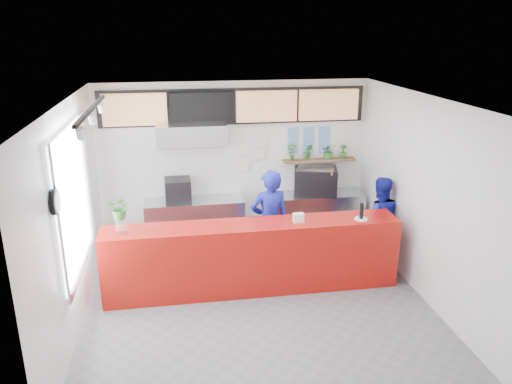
# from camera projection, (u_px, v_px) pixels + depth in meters

# --- Properties ---
(floor) EXTENTS (5.00, 5.00, 0.00)m
(floor) POSITION_uv_depth(u_px,v_px,m) (257.00, 302.00, 7.46)
(floor) COLOR slate
(floor) RESTS_ON ground
(ceiling) EXTENTS (5.00, 5.00, 0.00)m
(ceiling) POSITION_uv_depth(u_px,v_px,m) (257.00, 100.00, 6.51)
(ceiling) COLOR silver
(wall_back) EXTENTS (5.00, 0.00, 5.00)m
(wall_back) POSITION_uv_depth(u_px,v_px,m) (235.00, 162.00, 9.33)
(wall_back) COLOR white
(wall_back) RESTS_ON ground
(wall_left) EXTENTS (0.00, 5.00, 5.00)m
(wall_left) POSITION_uv_depth(u_px,v_px,m) (71.00, 219.00, 6.60)
(wall_left) COLOR white
(wall_left) RESTS_ON ground
(wall_right) EXTENTS (0.00, 5.00, 5.00)m
(wall_right) POSITION_uv_depth(u_px,v_px,m) (424.00, 198.00, 7.38)
(wall_right) COLOR white
(wall_right) RESTS_ON ground
(service_counter) EXTENTS (4.50, 0.60, 1.10)m
(service_counter) POSITION_uv_depth(u_px,v_px,m) (253.00, 257.00, 7.66)
(service_counter) COLOR #A3120B
(service_counter) RESTS_ON ground
(cream_band) EXTENTS (5.00, 0.02, 0.80)m
(cream_band) POSITION_uv_depth(u_px,v_px,m) (234.00, 103.00, 8.97)
(cream_band) COLOR beige
(cream_band) RESTS_ON wall_back
(prep_bench) EXTENTS (1.80, 0.60, 0.90)m
(prep_bench) POSITION_uv_depth(u_px,v_px,m) (195.00, 223.00, 9.26)
(prep_bench) COLOR #B2B5BA
(prep_bench) RESTS_ON ground
(panini_oven) EXTENTS (0.47, 0.47, 0.41)m
(panini_oven) POSITION_uv_depth(u_px,v_px,m) (178.00, 190.00, 9.00)
(panini_oven) COLOR black
(panini_oven) RESTS_ON prep_bench
(extraction_hood) EXTENTS (1.20, 0.70, 0.35)m
(extraction_hood) POSITION_uv_depth(u_px,v_px,m) (191.00, 133.00, 8.67)
(extraction_hood) COLOR #B2B5BA
(extraction_hood) RESTS_ON ceiling
(hood_lip) EXTENTS (1.20, 0.69, 0.31)m
(hood_lip) POSITION_uv_depth(u_px,v_px,m) (192.00, 144.00, 8.73)
(hood_lip) COLOR #B2B5BA
(hood_lip) RESTS_ON ceiling
(right_bench) EXTENTS (1.80, 0.60, 0.90)m
(right_bench) POSITION_uv_depth(u_px,v_px,m) (315.00, 216.00, 9.61)
(right_bench) COLOR #B2B5BA
(right_bench) RESTS_ON ground
(espresso_machine) EXTENTS (0.89, 0.73, 0.50)m
(espresso_machine) POSITION_uv_depth(u_px,v_px,m) (315.00, 181.00, 9.39)
(espresso_machine) COLOR black
(espresso_machine) RESTS_ON right_bench
(espresso_tray) EXTENTS (0.81, 0.70, 0.06)m
(espresso_tray) POSITION_uv_depth(u_px,v_px,m) (316.00, 169.00, 9.31)
(espresso_tray) COLOR #B5B8BD
(espresso_tray) RESTS_ON espresso_machine
(herb_shelf) EXTENTS (1.40, 0.18, 0.04)m
(herb_shelf) POSITION_uv_depth(u_px,v_px,m) (319.00, 160.00, 9.48)
(herb_shelf) COLOR brown
(herb_shelf) RESTS_ON wall_back
(menu_board_far_left) EXTENTS (1.10, 0.10, 0.55)m
(menu_board_far_left) POSITION_uv_depth(u_px,v_px,m) (135.00, 110.00, 8.61)
(menu_board_far_left) COLOR tan
(menu_board_far_left) RESTS_ON wall_back
(menu_board_mid_left) EXTENTS (1.10, 0.10, 0.55)m
(menu_board_mid_left) POSITION_uv_depth(u_px,v_px,m) (202.00, 108.00, 8.79)
(menu_board_mid_left) COLOR black
(menu_board_mid_left) RESTS_ON wall_back
(menu_board_mid_right) EXTENTS (1.10, 0.10, 0.55)m
(menu_board_mid_right) POSITION_uv_depth(u_px,v_px,m) (267.00, 106.00, 8.97)
(menu_board_mid_right) COLOR tan
(menu_board_mid_right) RESTS_ON wall_back
(menu_board_far_right) EXTENTS (1.10, 0.10, 0.55)m
(menu_board_far_right) POSITION_uv_depth(u_px,v_px,m) (329.00, 105.00, 9.15)
(menu_board_far_right) COLOR tan
(menu_board_far_right) RESTS_ON wall_back
(soffit) EXTENTS (4.80, 0.04, 0.65)m
(soffit) POSITION_uv_depth(u_px,v_px,m) (235.00, 106.00, 8.96)
(soffit) COLOR black
(soffit) RESTS_ON wall_back
(window_pane) EXTENTS (0.04, 2.20, 1.90)m
(window_pane) POSITION_uv_depth(u_px,v_px,m) (76.00, 197.00, 6.82)
(window_pane) COLOR silver
(window_pane) RESTS_ON wall_left
(window_frame) EXTENTS (0.03, 2.30, 2.00)m
(window_frame) POSITION_uv_depth(u_px,v_px,m) (77.00, 197.00, 6.83)
(window_frame) COLOR #B2B5BA
(window_frame) RESTS_ON wall_left
(wall_clock_rim) EXTENTS (0.05, 0.30, 0.30)m
(wall_clock_rim) POSITION_uv_depth(u_px,v_px,m) (54.00, 202.00, 5.59)
(wall_clock_rim) COLOR black
(wall_clock_rim) RESTS_ON wall_left
(wall_clock_face) EXTENTS (0.02, 0.26, 0.26)m
(wall_clock_face) POSITION_uv_depth(u_px,v_px,m) (57.00, 202.00, 5.60)
(wall_clock_face) COLOR white
(wall_clock_face) RESTS_ON wall_left
(track_rail) EXTENTS (0.05, 2.40, 0.04)m
(track_rail) POSITION_uv_depth(u_px,v_px,m) (91.00, 109.00, 6.21)
(track_rail) COLOR black
(track_rail) RESTS_ON ceiling
(dec_plate_a) EXTENTS (0.24, 0.03, 0.24)m
(dec_plate_a) POSITION_uv_depth(u_px,v_px,m) (243.00, 149.00, 9.24)
(dec_plate_a) COLOR silver
(dec_plate_a) RESTS_ON wall_back
(dec_plate_b) EXTENTS (0.24, 0.03, 0.24)m
(dec_plate_b) POSITION_uv_depth(u_px,v_px,m) (259.00, 154.00, 9.32)
(dec_plate_b) COLOR silver
(dec_plate_b) RESTS_ON wall_back
(dec_plate_c) EXTENTS (0.24, 0.03, 0.24)m
(dec_plate_c) POSITION_uv_depth(u_px,v_px,m) (243.00, 165.00, 9.34)
(dec_plate_c) COLOR silver
(dec_plate_c) RESTS_ON wall_back
(dec_plate_d) EXTENTS (0.24, 0.03, 0.24)m
(dec_plate_d) POSITION_uv_depth(u_px,v_px,m) (262.00, 141.00, 9.25)
(dec_plate_d) COLOR silver
(dec_plate_d) RESTS_ON wall_back
(photo_frame_a) EXTENTS (0.20, 0.02, 0.25)m
(photo_frame_a) POSITION_uv_depth(u_px,v_px,m) (293.00, 134.00, 9.32)
(photo_frame_a) COLOR #598CBF
(photo_frame_a) RESTS_ON wall_back
(photo_frame_b) EXTENTS (0.20, 0.02, 0.25)m
(photo_frame_b) POSITION_uv_depth(u_px,v_px,m) (309.00, 134.00, 9.37)
(photo_frame_b) COLOR #598CBF
(photo_frame_b) RESTS_ON wall_back
(photo_frame_c) EXTENTS (0.20, 0.02, 0.25)m
(photo_frame_c) POSITION_uv_depth(u_px,v_px,m) (324.00, 133.00, 9.41)
(photo_frame_c) COLOR #598CBF
(photo_frame_c) RESTS_ON wall_back
(photo_frame_d) EXTENTS (0.20, 0.02, 0.25)m
(photo_frame_d) POSITION_uv_depth(u_px,v_px,m) (293.00, 147.00, 9.40)
(photo_frame_d) COLOR #598CBF
(photo_frame_d) RESTS_ON wall_back
(photo_frame_e) EXTENTS (0.20, 0.02, 0.25)m
(photo_frame_e) POSITION_uv_depth(u_px,v_px,m) (308.00, 147.00, 9.45)
(photo_frame_e) COLOR #598CBF
(photo_frame_e) RESTS_ON wall_back
(photo_frame_f) EXTENTS (0.20, 0.02, 0.25)m
(photo_frame_f) POSITION_uv_depth(u_px,v_px,m) (324.00, 146.00, 9.49)
(photo_frame_f) COLOR #598CBF
(photo_frame_f) RESTS_ON wall_back
(staff_center) EXTENTS (0.69, 0.49, 1.77)m
(staff_center) POSITION_uv_depth(u_px,v_px,m) (270.00, 222.00, 8.12)
(staff_center) COLOR navy
(staff_center) RESTS_ON ground
(staff_right) EXTENTS (0.84, 0.70, 1.55)m
(staff_right) POSITION_uv_depth(u_px,v_px,m) (378.00, 220.00, 8.50)
(staff_right) COLOR navy
(staff_right) RESTS_ON ground
(herb_a) EXTENTS (0.20, 0.17, 0.33)m
(herb_a) POSITION_uv_depth(u_px,v_px,m) (292.00, 152.00, 9.34)
(herb_a) COLOR #2D6724
(herb_a) RESTS_ON herb_shelf
(herb_b) EXTENTS (0.20, 0.18, 0.30)m
(herb_b) POSITION_uv_depth(u_px,v_px,m) (308.00, 152.00, 9.39)
(herb_b) COLOR #2D6724
(herb_b) RESTS_ON herb_shelf
(herb_c) EXTENTS (0.31, 0.28, 0.30)m
(herb_c) POSITION_uv_depth(u_px,v_px,m) (329.00, 151.00, 9.46)
(herb_c) COLOR #2D6724
(herb_c) RESTS_ON herb_shelf
(herb_d) EXTENTS (0.17, 0.16, 0.26)m
(herb_d) POSITION_uv_depth(u_px,v_px,m) (343.00, 151.00, 9.51)
(herb_d) COLOR #2D6724
(herb_d) RESTS_ON herb_shelf
(glass_vase) EXTENTS (0.18, 0.18, 0.22)m
(glass_vase) POSITION_uv_depth(u_px,v_px,m) (122.00, 227.00, 7.11)
(glass_vase) COLOR white
(glass_vase) RESTS_ON service_counter
(basil_vase) EXTENTS (0.38, 0.36, 0.35)m
(basil_vase) POSITION_uv_depth(u_px,v_px,m) (120.00, 208.00, 7.02)
(basil_vase) COLOR #2D6724
(basil_vase) RESTS_ON glass_vase
(napkin_holder) EXTENTS (0.16, 0.10, 0.14)m
(napkin_holder) POSITION_uv_depth(u_px,v_px,m) (298.00, 218.00, 7.54)
(napkin_holder) COLOR white
(napkin_holder) RESTS_ON service_counter
(white_plate) EXTENTS (0.25, 0.25, 0.02)m
(white_plate) POSITION_uv_depth(u_px,v_px,m) (361.00, 219.00, 7.65)
(white_plate) COLOR white
(white_plate) RESTS_ON service_counter
(pepper_mill) EXTENTS (0.07, 0.07, 0.25)m
(pepper_mill) POSITION_uv_depth(u_px,v_px,m) (362.00, 211.00, 7.61)
(pepper_mill) COLOR black
(pepper_mill) RESTS_ON white_plate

